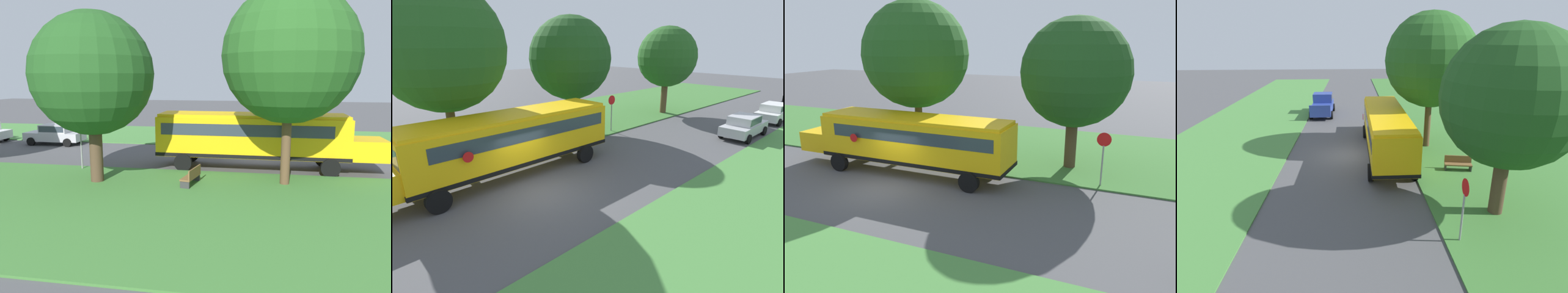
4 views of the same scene
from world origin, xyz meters
The scene contains 10 objects.
ground_plane centered at (0.00, 0.00, 0.00)m, with size 120.00×120.00×0.00m, color #4C4C4F.
grass_verge centered at (-10.00, 0.00, 0.04)m, with size 12.00×80.00×0.08m, color #3D7533.
school_bus centered at (-2.64, 0.05, 1.92)m, with size 2.84×12.42×3.16m.
car_silver_nearest centered at (2.80, 15.55, 0.88)m, with size 2.02×4.40×1.56m.
car_white_middle centered at (2.80, 22.02, 0.88)m, with size 2.02×4.40×1.56m.
oak_tree_beside_bus centered at (-5.81, -1.31, 6.34)m, with size 6.30×6.30×9.33m.
oak_tree_roadside_mid centered at (-6.78, 7.66, 5.29)m, with size 5.85×5.85×8.27m.
oak_tree_far_end centered at (-5.64, 18.14, 5.26)m, with size 5.33×5.33×7.85m.
stop_sign centered at (-4.60, 9.70, 1.74)m, with size 0.08×0.68×2.74m.
park_bench centered at (-6.73, 2.99, 0.47)m, with size 1.66×0.77×0.92m.
Camera 2 is at (10.33, -6.93, 6.38)m, focal length 28.00 mm.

